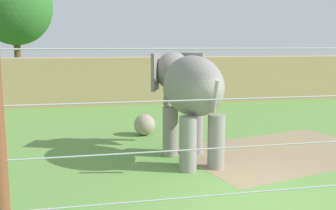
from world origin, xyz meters
The scene contains 7 objects.
ground_plane centered at (0.00, 0.00, 0.00)m, with size 120.00×120.00×0.00m, color #609342.
dirt_patch centered at (2.29, 3.10, 0.00)m, with size 5.99×3.91×0.01m, color #937F5B.
embankment_wall centered at (0.00, 13.80, 1.25)m, with size 36.00×1.80×2.51m, color tan.
elephant centered at (-0.66, 3.05, 1.97)m, with size 1.80×4.00×2.97m.
enrichment_ball centered at (-1.45, 6.10, 0.38)m, with size 0.75×0.75×0.75m, color gray.
cable_fence centered at (0.00, -2.57, 1.65)m, with size 9.83×0.22×3.28m.
tree_far_left centered at (-8.16, 21.47, 5.77)m, with size 5.07×5.07×8.45m.
Camera 1 is at (-3.35, -7.17, 3.20)m, focal length 41.08 mm.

